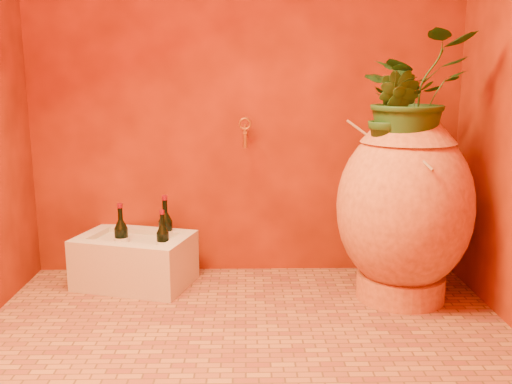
{
  "coord_description": "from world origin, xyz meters",
  "views": [
    {
      "loc": [
        0.0,
        -2.33,
        1.17
      ],
      "look_at": [
        0.05,
        0.35,
        0.62
      ],
      "focal_mm": 40.0,
      "sensor_mm": 36.0,
      "label": 1
    }
  ],
  "objects_px": {
    "wine_bottle_a": "(166,233)",
    "wall_tap": "(245,131)",
    "wine_bottle_c": "(122,240)",
    "amphora": "(404,206)",
    "wine_bottle_b": "(163,243)",
    "stone_basin": "(135,261)"
  },
  "relations": [
    {
      "from": "amphora",
      "to": "wine_bottle_b",
      "type": "height_order",
      "value": "amphora"
    },
    {
      "from": "amphora",
      "to": "stone_basin",
      "type": "relative_size",
      "value": 1.43
    },
    {
      "from": "wine_bottle_b",
      "to": "amphora",
      "type": "bearing_deg",
      "value": -6.95
    },
    {
      "from": "stone_basin",
      "to": "wine_bottle_c",
      "type": "bearing_deg",
      "value": -155.55
    },
    {
      "from": "amphora",
      "to": "stone_basin",
      "type": "xyz_separation_m",
      "value": [
        -1.45,
        0.22,
        -0.36
      ]
    },
    {
      "from": "amphora",
      "to": "wine_bottle_b",
      "type": "bearing_deg",
      "value": 173.05
    },
    {
      "from": "amphora",
      "to": "wine_bottle_c",
      "type": "height_order",
      "value": "amphora"
    },
    {
      "from": "amphora",
      "to": "wall_tap",
      "type": "relative_size",
      "value": 6.04
    },
    {
      "from": "wine_bottle_a",
      "to": "wine_bottle_b",
      "type": "bearing_deg",
      "value": -88.3
    },
    {
      "from": "wine_bottle_a",
      "to": "wine_bottle_c",
      "type": "height_order",
      "value": "wine_bottle_a"
    },
    {
      "from": "wine_bottle_b",
      "to": "wine_bottle_c",
      "type": "xyz_separation_m",
      "value": [
        -0.23,
        0.04,
        0.01
      ]
    },
    {
      "from": "wine_bottle_b",
      "to": "wine_bottle_c",
      "type": "distance_m",
      "value": 0.24
    },
    {
      "from": "wall_tap",
      "to": "amphora",
      "type": "bearing_deg",
      "value": -25.2
    },
    {
      "from": "amphora",
      "to": "stone_basin",
      "type": "height_order",
      "value": "amphora"
    },
    {
      "from": "wall_tap",
      "to": "wine_bottle_b",
      "type": "bearing_deg",
      "value": -152.85
    },
    {
      "from": "wine_bottle_c",
      "to": "wall_tap",
      "type": "bearing_deg",
      "value": 15.8
    },
    {
      "from": "wall_tap",
      "to": "wine_bottle_a",
      "type": "bearing_deg",
      "value": -169.45
    },
    {
      "from": "wine_bottle_a",
      "to": "wall_tap",
      "type": "xyz_separation_m",
      "value": [
        0.46,
        0.09,
        0.57
      ]
    },
    {
      "from": "amphora",
      "to": "stone_basin",
      "type": "distance_m",
      "value": 1.51
    },
    {
      "from": "wine_bottle_c",
      "to": "amphora",
      "type": "bearing_deg",
      "value": -7.3
    },
    {
      "from": "wine_bottle_c",
      "to": "wine_bottle_a",
      "type": "bearing_deg",
      "value": 25.42
    },
    {
      "from": "wine_bottle_c",
      "to": "stone_basin",
      "type": "bearing_deg",
      "value": 24.45
    }
  ]
}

